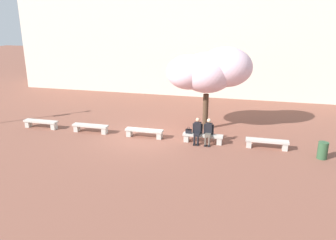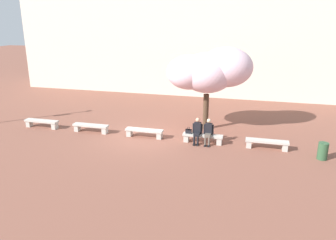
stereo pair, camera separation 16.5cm
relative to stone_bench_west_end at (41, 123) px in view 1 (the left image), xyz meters
The scene contains 12 objects.
ground_plane 6.23m from the stone_bench_west_end, ahead, with size 100.00×100.00×0.00m, color brown.
building_facade 14.06m from the stone_bench_west_end, 62.45° to the left, with size 28.92×4.00×8.75m, color beige.
stone_bench_west_end is the anchor object (origin of this frame).
stone_bench_near_west 3.11m from the stone_bench_west_end, ahead, with size 2.01×0.43×0.45m.
stone_bench_center 6.22m from the stone_bench_west_end, ahead, with size 2.01×0.43×0.45m.
stone_bench_near_east 9.33m from the stone_bench_west_end, ahead, with size 2.01×0.43×0.45m.
stone_bench_east_end 12.45m from the stone_bench_west_end, ahead, with size 2.01×0.43×0.45m.
person_seated_left 9.06m from the stone_bench_west_end, ahead, with size 0.51×0.68×1.29m.
person_seated_right 9.62m from the stone_bench_west_end, ahead, with size 0.51×0.68×1.29m.
handbag 8.61m from the stone_bench_west_end, ahead, with size 0.30×0.15×0.34m.
cherry_tree_main 9.94m from the stone_bench_west_end, 14.08° to the left, with size 4.64×2.91×4.59m.
trash_bin 14.83m from the stone_bench_west_end, ahead, with size 0.44×0.44×0.78m, color #2D5133.
Camera 1 is at (5.26, -15.44, 6.05)m, focal length 35.00 mm.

